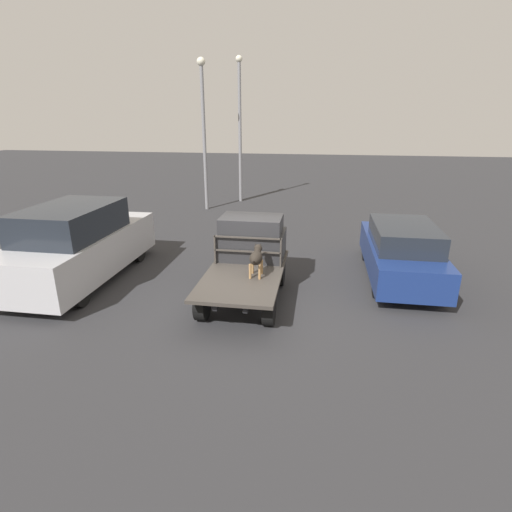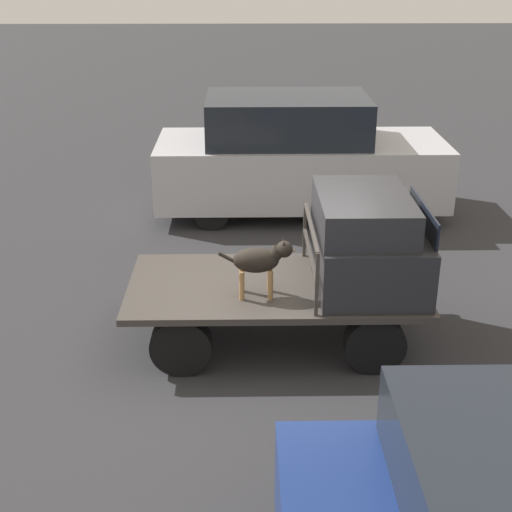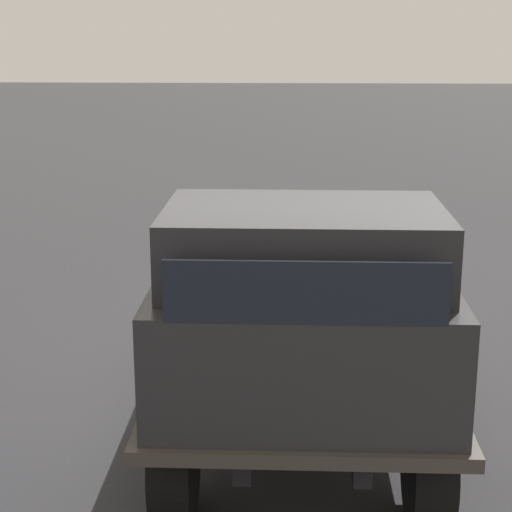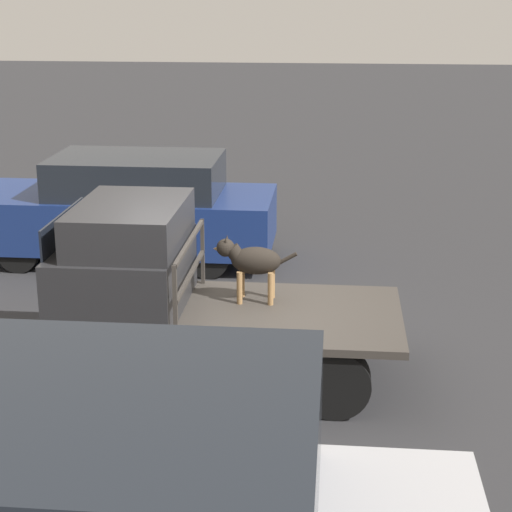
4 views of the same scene
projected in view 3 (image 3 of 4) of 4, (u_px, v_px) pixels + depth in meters
The scene contains 5 objects.
ground_plane at pixel (299, 432), 6.17m from camera, with size 80.00×80.00×0.00m, color #2D2D30.
flatbed_truck at pixel (300, 362), 6.03m from camera, with size 3.53×1.81×0.76m.
truck_cab at pixel (303, 312), 4.81m from camera, with size 1.24×1.69×1.11m.
truck_headboard at pixel (302, 283), 5.45m from camera, with size 0.04×1.69×0.75m.
dog at pixel (256, 265), 6.05m from camera, with size 0.89×0.29×0.71m.
Camera 3 is at (5.64, -0.08, 2.83)m, focal length 60.00 mm.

